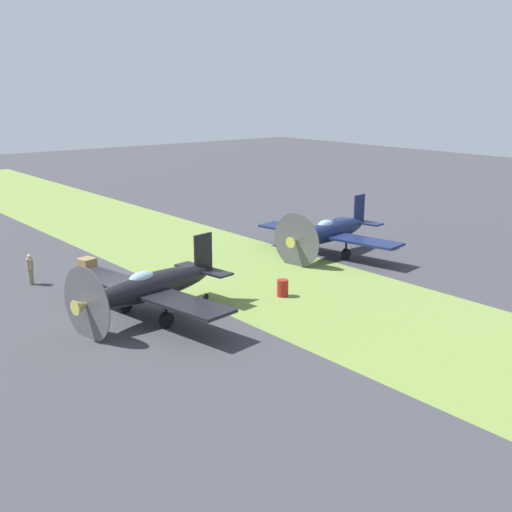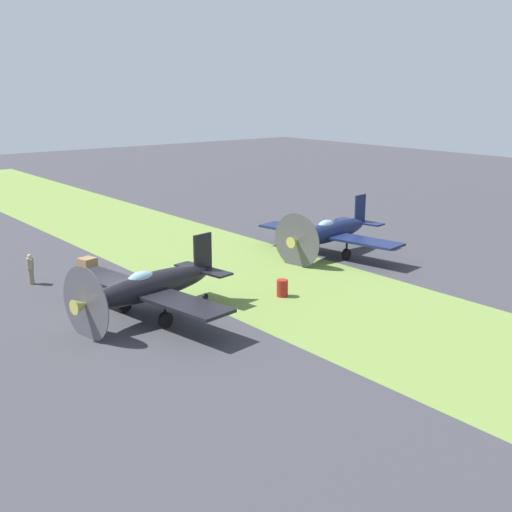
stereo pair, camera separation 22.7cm
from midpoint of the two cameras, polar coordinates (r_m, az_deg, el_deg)
The scene contains 7 objects.
ground_plane at distance 33.42m, azimuth -12.08°, elevation -4.46°, with size 160.00×160.00×0.00m, color #38383D.
grass_verge at distance 38.15m, azimuth 0.27°, elevation -1.72°, with size 120.00×11.00×0.01m, color olive.
airplane_lead at distance 31.31m, azimuth -9.42°, elevation -2.66°, with size 10.41×8.29×3.68m.
airplane_wingman at distance 42.78m, azimuth 6.27°, elevation 2.13°, with size 10.47×8.35×3.71m.
ground_crew_chief at distance 38.37m, azimuth -19.25°, elevation -1.05°, with size 0.63×0.38×1.73m.
fuel_drum at distance 34.37m, azimuth 2.15°, elevation -2.81°, with size 0.60×0.60×0.90m, color maroon.
supply_crate at distance 40.90m, azimuth -14.69°, elevation -0.62°, with size 0.90×0.90×0.64m, color olive.
Camera 1 is at (-28.38, 13.95, 10.75)m, focal length 45.90 mm.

